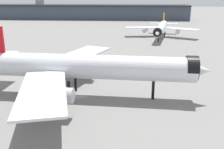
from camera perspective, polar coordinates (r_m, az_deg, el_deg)
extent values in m
plane|color=slate|center=(70.22, -7.34, -4.65)|extent=(900.00, 900.00, 0.00)
cylinder|color=silver|center=(67.65, -6.52, 1.74)|extent=(57.44, 8.01, 6.21)
cone|color=silver|center=(67.17, 18.00, 0.86)|extent=(7.01, 6.29, 6.08)
cylinder|color=black|center=(66.81, 16.99, 1.28)|extent=(2.99, 6.35, 6.27)
cube|color=silver|center=(83.91, -6.95, 4.29)|extent=(17.35, 27.35, 0.50)
cylinder|color=#B7BAC1|center=(81.18, -6.47, 2.37)|extent=(8.12, 3.66, 3.41)
cube|color=silver|center=(54.73, -14.85, -3.48)|extent=(15.99, 27.30, 0.50)
cylinder|color=#B7BAC1|center=(57.68, -12.31, -4.37)|extent=(8.12, 3.66, 3.41)
cube|color=silver|center=(82.84, -22.68, 3.87)|extent=(5.48, 10.47, 0.37)
cylinder|color=black|center=(67.69, 8.95, -3.33)|extent=(0.74, 0.74, 4.96)
cylinder|color=black|center=(73.03, -7.97, -1.71)|extent=(0.74, 0.74, 4.96)
cylinder|color=black|center=(67.15, -9.37, -3.53)|extent=(0.74, 0.74, 4.96)
cylinder|color=silver|center=(159.84, 10.64, 9.96)|extent=(12.04, 43.78, 4.59)
cone|color=silver|center=(138.30, 9.85, 8.84)|extent=(5.30, 5.75, 4.50)
cone|color=silver|center=(181.44, 11.24, 10.80)|extent=(5.32, 6.63, 4.36)
cylinder|color=black|center=(139.16, 9.90, 9.04)|extent=(4.92, 2.83, 4.64)
cube|color=silver|center=(162.76, 15.03, 9.59)|extent=(20.62, 15.36, 0.37)
cylinder|color=#B7BAC1|center=(161.95, 14.14, 9.08)|extent=(3.54, 6.45, 2.53)
cube|color=silver|center=(164.60, 6.46, 10.16)|extent=(20.43, 9.67, 0.37)
cylinder|color=#B7BAC1|center=(163.44, 7.21, 9.54)|extent=(3.54, 6.45, 2.53)
cube|color=orange|center=(177.59, 11.22, 11.86)|extent=(1.35, 5.24, 7.35)
cube|color=silver|center=(178.51, 12.83, 10.75)|extent=(8.41, 5.22, 0.28)
cube|color=silver|center=(179.22, 9.54, 10.96)|extent=(8.41, 5.22, 0.28)
cylinder|color=black|center=(146.68, 10.07, 7.69)|extent=(0.55, 0.55, 3.67)
cylinder|color=black|center=(162.40, 11.48, 8.55)|extent=(0.55, 0.55, 3.67)
cylinder|color=black|center=(162.77, 9.77, 8.67)|extent=(0.55, 0.55, 3.67)
cube|color=#3D4756|center=(270.82, -5.04, 13.33)|extent=(196.61, 27.80, 13.07)
cube|color=#232628|center=(270.39, -5.09, 14.83)|extent=(196.66, 30.16, 1.20)
cylinder|color=#939399|center=(282.48, -15.37, 13.77)|extent=(8.50, 8.50, 20.98)
cube|color=black|center=(94.21, 14.66, 1.12)|extent=(4.82, 5.90, 0.35)
cube|color=#194799|center=(95.15, 14.07, 1.94)|extent=(3.11, 3.07, 1.60)
cube|color=#1E2D38|center=(95.80, 13.71, 2.27)|extent=(1.69, 1.07, 0.80)
cube|color=#194799|center=(93.16, 15.11, 1.72)|extent=(3.68, 4.01, 2.20)
cylinder|color=black|center=(94.95, 13.38, 1.24)|extent=(0.71, 0.91, 0.90)
cylinder|color=black|center=(96.38, 14.44, 1.40)|extent=(0.71, 0.91, 0.90)
cylinder|color=black|center=(92.15, 14.87, 0.63)|extent=(0.71, 0.91, 0.90)
cylinder|color=black|center=(93.63, 15.94, 0.80)|extent=(0.71, 0.91, 0.90)
cube|color=black|center=(100.90, 9.88, 2.45)|extent=(3.10, 3.55, 0.30)
cube|color=red|center=(101.53, 10.16, 2.97)|extent=(2.04, 1.95, 1.20)
cube|color=#1E2D38|center=(101.96, 10.33, 3.16)|extent=(1.17, 0.81, 0.60)
cube|color=red|center=(100.26, 9.74, 2.72)|extent=(2.39, 2.48, 0.90)
cylinder|color=black|center=(102.26, 9.79, 2.57)|extent=(0.62, 0.74, 0.70)
cylinder|color=black|center=(101.53, 10.58, 2.42)|extent=(0.62, 0.74, 0.70)
cylinder|color=black|center=(100.36, 9.16, 2.32)|extent=(0.62, 0.74, 0.70)
cylinder|color=black|center=(99.62, 9.96, 2.16)|extent=(0.62, 0.74, 0.70)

